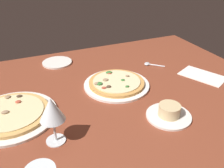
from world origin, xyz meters
TOP-DOWN VIEW (x-y plane):
  - dining_table at (0.00, 0.00)cm, footprint 150.00×110.00cm
  - pizza_main at (-6.69, -5.15)cm, footprint 29.66×29.66cm
  - pizza_side at (38.61, 0.62)cm, footprint 33.12×33.12cm
  - ramekin_on_saucer at (-14.93, 23.75)cm, footprint 16.74×16.74cm
  - wine_glass_far at (26.29, 19.94)cm, footprint 7.95×7.95cm
  - side_plate at (12.74, -40.38)cm, footprint 15.79×15.79cm
  - paper_menu at (-49.33, 2.99)cm, footprint 20.28×24.15cm
  - spoon at (-32.21, -18.49)cm, footprint 9.58×9.21cm

SIDE VIEW (x-z plane):
  - dining_table at x=0.00cm, z-range 0.00..4.00cm
  - paper_menu at x=-49.33cm, z-range 4.00..4.30cm
  - side_plate at x=12.74cm, z-range 4.00..4.90cm
  - spoon at x=-32.21cm, z-range 3.96..4.96cm
  - pizza_side at x=38.61cm, z-range 3.45..6.85cm
  - pizza_main at x=-6.69cm, z-range 3.49..6.86cm
  - ramekin_on_saucer at x=-14.93cm, z-range 3.26..8.42cm
  - wine_glass_far at x=26.29cm, z-range 7.89..24.42cm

